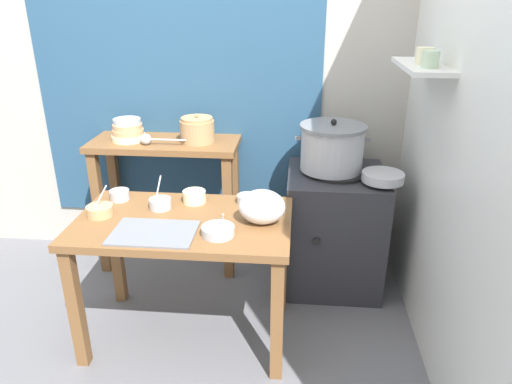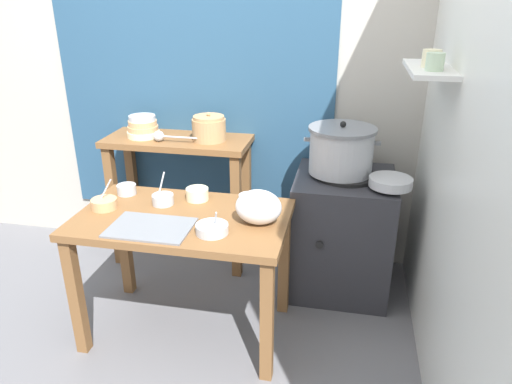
{
  "view_description": "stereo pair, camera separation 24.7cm",
  "coord_description": "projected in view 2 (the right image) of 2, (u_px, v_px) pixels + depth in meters",
  "views": [
    {
      "loc": [
        0.65,
        -2.05,
        1.78
      ],
      "look_at": [
        0.45,
        0.23,
        0.82
      ],
      "focal_mm": 33.15,
      "sensor_mm": 36.0,
      "label": 1
    },
    {
      "loc": [
        0.9,
        -2.01,
        1.78
      ],
      "look_at": [
        0.45,
        0.23,
        0.82
      ],
      "focal_mm": 33.15,
      "sensor_mm": 36.0,
      "label": 2
    }
  ],
  "objects": [
    {
      "name": "back_shelf_table",
      "position": [
        179.0,
        170.0,
        3.2
      ],
      "size": [
        0.96,
        0.4,
        0.9
      ],
      "color": "brown",
      "rests_on": "ground"
    },
    {
      "name": "steamer_pot",
      "position": [
        341.0,
        150.0,
        2.81
      ],
      "size": [
        0.45,
        0.4,
        0.32
      ],
      "color": "#B7BABF",
      "rests_on": "stove_block"
    },
    {
      "name": "prep_bowl_0",
      "position": [
        127.0,
        189.0,
        2.7
      ],
      "size": [
        0.11,
        0.11,
        0.06
      ],
      "color": "#B7BABF",
      "rests_on": "prep_table"
    },
    {
      "name": "prep_bowl_4",
      "position": [
        104.0,
        203.0,
        2.52
      ],
      "size": [
        0.14,
        0.14,
        0.16
      ],
      "color": "tan",
      "rests_on": "prep_table"
    },
    {
      "name": "wall_right",
      "position": [
        466.0,
        111.0,
        2.09
      ],
      "size": [
        0.3,
        3.2,
        2.6
      ],
      "color": "silver",
      "rests_on": "ground"
    },
    {
      "name": "prep_bowl_1",
      "position": [
        212.0,
        228.0,
        2.26
      ],
      "size": [
        0.16,
        0.16,
        0.13
      ],
      "color": "#B7BABF",
      "rests_on": "prep_table"
    },
    {
      "name": "stove_block",
      "position": [
        342.0,
        232.0,
        2.99
      ],
      "size": [
        0.6,
        0.61,
        0.78
      ],
      "color": "#2D2D33",
      "rests_on": "ground"
    },
    {
      "name": "prep_table",
      "position": [
        184.0,
        234.0,
        2.49
      ],
      "size": [
        1.1,
        0.66,
        0.72
      ],
      "color": "brown",
      "rests_on": "ground"
    },
    {
      "name": "wide_pan",
      "position": [
        391.0,
        182.0,
        2.64
      ],
      "size": [
        0.24,
        0.24,
        0.05
      ],
      "primitive_type": "cylinder",
      "color": "#B7BABF",
      "rests_on": "stove_block"
    },
    {
      "name": "prep_bowl_5",
      "position": [
        249.0,
        198.0,
        2.59
      ],
      "size": [
        0.11,
        0.11,
        0.04
      ],
      "color": "#B7BABF",
      "rests_on": "prep_table"
    },
    {
      "name": "plastic_bag",
      "position": [
        258.0,
        207.0,
        2.33
      ],
      "size": [
        0.23,
        0.18,
        0.18
      ],
      "primitive_type": "ellipsoid",
      "color": "white",
      "rests_on": "prep_table"
    },
    {
      "name": "ladle",
      "position": [
        161.0,
        136.0,
        3.03
      ],
      "size": [
        0.31,
        0.07,
        0.07
      ],
      "color": "#B7BABF",
      "rests_on": "back_shelf_table"
    },
    {
      "name": "prep_bowl_2",
      "position": [
        197.0,
        194.0,
        2.62
      ],
      "size": [
        0.12,
        0.12,
        0.07
      ],
      "color": "beige",
      "rests_on": "prep_table"
    },
    {
      "name": "prep_bowl_3",
      "position": [
        163.0,
        199.0,
        2.56
      ],
      "size": [
        0.12,
        0.12,
        0.18
      ],
      "color": "#B7BABF",
      "rests_on": "prep_table"
    },
    {
      "name": "bowl_stack_enamel",
      "position": [
        143.0,
        127.0,
        3.12
      ],
      "size": [
        0.21,
        0.21,
        0.14
      ],
      "color": "beige",
      "rests_on": "back_shelf_table"
    },
    {
      "name": "ground_plane",
      "position": [
        171.0,
        334.0,
        2.67
      ],
      "size": [
        9.0,
        9.0,
        0.0
      ],
      "primitive_type": "plane",
      "color": "slate"
    },
    {
      "name": "clay_pot",
      "position": [
        209.0,
        128.0,
        3.04
      ],
      "size": [
        0.22,
        0.22,
        0.18
      ],
      "color": "tan",
      "rests_on": "back_shelf_table"
    },
    {
      "name": "serving_tray",
      "position": [
        151.0,
        228.0,
        2.31
      ],
      "size": [
        0.4,
        0.28,
        0.01
      ],
      "primitive_type": "cube",
      "color": "slate",
      "rests_on": "prep_table"
    },
    {
      "name": "wall_back",
      "position": [
        229.0,
        71.0,
        3.14
      ],
      "size": [
        4.4,
        0.12,
        2.6
      ],
      "color": "#B2ADA3",
      "rests_on": "ground"
    }
  ]
}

